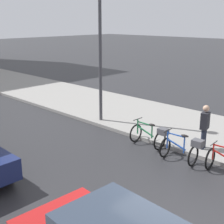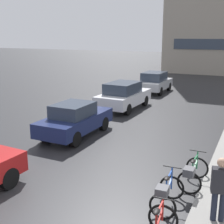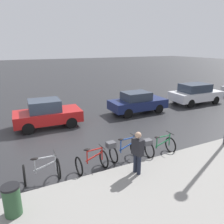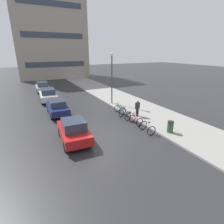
# 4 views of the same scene
# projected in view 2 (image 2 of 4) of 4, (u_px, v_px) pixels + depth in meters

# --- Properties ---
(ground_plane) EXTENTS (140.00, 140.00, 0.00)m
(ground_plane) POSITION_uv_depth(u_px,v_px,m) (19.00, 224.00, 7.41)
(ground_plane) COLOR #28282B
(bicycle_third) EXTENTS (0.73, 1.38, 0.99)m
(bicycle_third) POSITION_uv_depth(u_px,v_px,m) (166.00, 194.00, 7.81)
(bicycle_third) COLOR black
(bicycle_third) RESTS_ON ground
(bicycle_farthest) EXTENTS (0.72, 1.44, 0.95)m
(bicycle_farthest) POSITION_uv_depth(u_px,v_px,m) (192.00, 173.00, 9.02)
(bicycle_farthest) COLOR black
(bicycle_farthest) RESTS_ON ground
(car_navy) EXTENTS (1.77, 3.98, 1.48)m
(car_navy) POSITION_uv_depth(u_px,v_px,m) (75.00, 119.00, 13.65)
(car_navy) COLOR navy
(car_navy) RESTS_ON ground
(car_white) EXTENTS (2.07, 4.25, 1.61)m
(car_white) POSITION_uv_depth(u_px,v_px,m) (124.00, 95.00, 18.58)
(car_white) COLOR silver
(car_white) RESTS_ON ground
(car_silver) EXTENTS (1.87, 3.74, 1.56)m
(car_silver) POSITION_uv_depth(u_px,v_px,m) (154.00, 82.00, 23.85)
(car_silver) COLOR #B2B5BA
(car_silver) RESTS_ON ground
(pedestrian) EXTENTS (0.44, 0.32, 1.71)m
(pedestrian) POSITION_uv_depth(u_px,v_px,m) (220.00, 188.00, 7.13)
(pedestrian) COLOR #1E2333
(pedestrian) RESTS_ON ground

